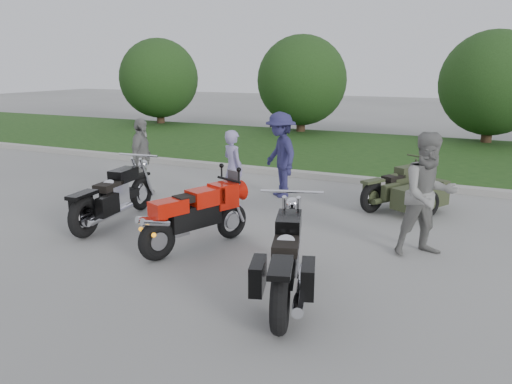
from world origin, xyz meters
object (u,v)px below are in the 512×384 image
at_px(sportbike_red, 194,214).
at_px(cruiser_sidecar, 409,193).
at_px(person_grey, 428,195).
at_px(person_back, 142,158).
at_px(person_stripe, 233,168).
at_px(cruiser_right, 287,262).
at_px(person_denim, 280,155).
at_px(cruiser_left, 112,198).

distance_m(sportbike_red, cruiser_sidecar, 4.51).
xyz_separation_m(cruiser_sidecar, person_grey, (0.58, -2.27, 0.56)).
bearing_deg(sportbike_red, person_grey, 43.98).
distance_m(sportbike_red, person_grey, 3.57).
bearing_deg(person_back, person_stripe, -105.08).
xyz_separation_m(cruiser_right, person_back, (-4.75, 3.35, 0.37)).
distance_m(sportbike_red, cruiser_right, 2.20).
bearing_deg(person_back, cruiser_right, -143.87).
bearing_deg(person_denim, cruiser_left, -77.58).
height_order(person_denim, person_back, person_denim).
bearing_deg(person_grey, cruiser_right, -154.71).
distance_m(sportbike_red, person_stripe, 2.56).
bearing_deg(cruiser_right, person_denim, 95.86).
bearing_deg(person_stripe, person_denim, -85.33).
distance_m(cruiser_sidecar, person_stripe, 3.54).
xyz_separation_m(cruiser_left, person_denim, (1.98, 3.16, 0.44)).
xyz_separation_m(sportbike_red, cruiser_right, (1.95, -1.01, -0.08)).
height_order(cruiser_right, person_stripe, person_stripe).
height_order(sportbike_red, person_denim, person_denim).
relative_size(cruiser_left, person_grey, 1.31).
xyz_separation_m(person_stripe, person_denim, (0.57, 1.14, 0.14)).
distance_m(cruiser_sidecar, person_grey, 2.41).
xyz_separation_m(cruiser_sidecar, person_denim, (-2.77, 0.02, 0.55)).
distance_m(cruiser_left, cruiser_sidecar, 5.70).
bearing_deg(person_stripe, cruiser_right, 157.53).
height_order(person_stripe, person_back, person_back).
distance_m(sportbike_red, person_denim, 3.63).
xyz_separation_m(sportbike_red, person_back, (-2.80, 2.34, 0.29)).
bearing_deg(cruiser_sidecar, person_grey, -46.71).
height_order(cruiser_right, person_denim, person_denim).
distance_m(cruiser_left, person_denim, 3.76).
relative_size(person_grey, person_back, 1.10).
relative_size(cruiser_sidecar, person_denim, 1.06).
bearing_deg(cruiser_right, cruiser_left, 142.30).
height_order(sportbike_red, person_back, person_back).
height_order(sportbike_red, cruiser_sidecar, sportbike_red).
height_order(person_grey, person_denim, person_grey).
relative_size(sportbike_red, cruiser_left, 0.79).
bearing_deg(cruiser_sidecar, person_denim, -151.49).
bearing_deg(cruiser_left, cruiser_sidecar, 27.73).
relative_size(cruiser_sidecar, person_back, 1.14).
relative_size(cruiser_sidecar, person_grey, 1.04).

